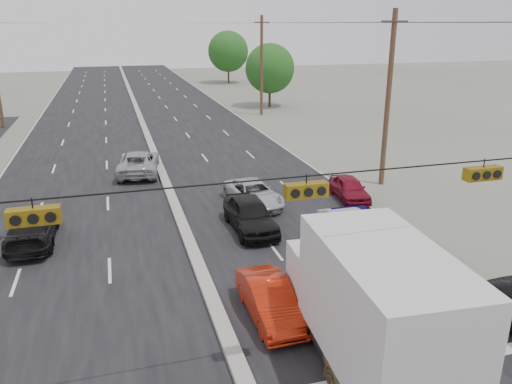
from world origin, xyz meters
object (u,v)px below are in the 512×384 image
queue_car_a (250,215)px  queue_car_e (349,189)px  red_sedan (270,300)px  queue_car_d (369,241)px  utility_pole_right_b (388,99)px  utility_pole_right_c (262,65)px  oncoming_far (138,163)px  queue_car_b (351,231)px  queue_car_c (253,194)px  tree_right_far (228,51)px  box_truck (371,305)px  oncoming_near (32,229)px  tree_right_mid (270,68)px

queue_car_a → queue_car_e: (6.38, 2.62, -0.15)m
red_sedan → queue_car_d: 6.26m
utility_pole_right_b → red_sedan: size_ratio=2.57×
utility_pole_right_c → oncoming_far: utility_pole_right_c is taller
queue_car_b → queue_car_e: bearing=64.5°
utility_pole_right_b → queue_car_c: utility_pole_right_b is taller
tree_right_far → box_truck: 71.19m
oncoming_far → tree_right_far: bearing=-102.1°
utility_pole_right_c → queue_car_d: size_ratio=2.11×
tree_right_far → queue_car_c: tree_right_far is taller
utility_pole_right_c → queue_car_a: bearing=-107.8°
box_truck → queue_car_b: box_truck is taller
queue_car_b → oncoming_near: 13.92m
queue_car_a → queue_car_c: queue_car_a is taller
utility_pole_right_c → tree_right_far: (3.50, 30.00, -0.15)m
oncoming_near → queue_car_b: bearing=162.7°
oncoming_near → queue_car_d: bearing=159.1°
tree_right_mid → box_truck: size_ratio=0.90×
box_truck → queue_car_a: box_truck is taller
box_truck → oncoming_near: 15.45m
red_sedan → tree_right_far: bearing=77.3°
red_sedan → box_truck: bearing=-60.2°
tree_right_far → queue_car_c: bearing=-101.9°
oncoming_near → tree_right_far: bearing=-110.9°
tree_right_mid → red_sedan: tree_right_mid is taller
queue_car_e → queue_car_c: bearing=179.6°
utility_pole_right_b → red_sedan: utility_pole_right_b is taller
utility_pole_right_b → queue_car_b: bearing=-127.5°
utility_pole_right_c → oncoming_far: 23.70m
tree_right_far → red_sedan: (-14.36, -66.87, -4.32)m
oncoming_far → tree_right_mid: bearing=-117.1°
queue_car_a → queue_car_e: bearing=21.6°
tree_right_mid → oncoming_far: (-16.40, -23.70, -3.60)m
queue_car_a → oncoming_far: (-4.40, 10.93, -0.04)m
queue_car_a → queue_car_d: size_ratio=0.96×
box_truck → queue_car_e: 14.36m
queue_car_b → queue_car_c: bearing=113.2°
queue_car_b → queue_car_e: size_ratio=1.16×
tree_right_mid → queue_car_a: tree_right_mid is taller
utility_pole_right_c → queue_car_c: utility_pole_right_c is taller
utility_pole_right_b → box_truck: utility_pole_right_b is taller
utility_pole_right_c → oncoming_far: (-13.90, -18.70, -4.37)m
utility_pole_right_c → tree_right_far: bearing=83.3°
oncoming_far → queue_car_e: bearing=149.9°
queue_car_e → oncoming_near: size_ratio=0.76×
utility_pole_right_c → queue_car_b: (-5.80, -32.56, -4.41)m
queue_car_b → utility_pole_right_c: bearing=80.1°
utility_pole_right_b → box_truck: (-9.01, -15.02, -3.10)m
queue_car_c → red_sedan: bearing=-110.0°
utility_pole_right_b → oncoming_far: bearing=155.6°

